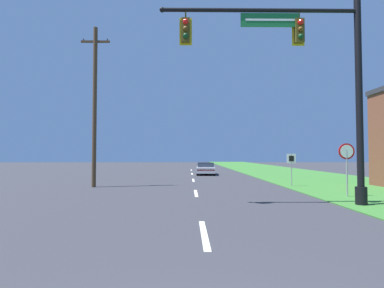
{
  "coord_description": "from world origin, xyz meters",
  "views": [
    {
      "loc": [
        -0.4,
        -1.59,
        1.99
      ],
      "look_at": [
        0.0,
        30.56,
        3.18
      ],
      "focal_mm": 28.0,
      "sensor_mm": 36.0,
      "label": 1
    }
  ],
  "objects_px": {
    "signal_mast": "(313,74)",
    "car_ahead": "(206,169)",
    "utility_pole_near": "(95,104)",
    "stop_sign": "(347,158)",
    "route_sign_post": "(291,162)"
  },
  "relations": [
    {
      "from": "signal_mast",
      "to": "car_ahead",
      "type": "bearing_deg",
      "value": 99.63
    },
    {
      "from": "utility_pole_near",
      "to": "signal_mast",
      "type": "bearing_deg",
      "value": -32.73
    },
    {
      "from": "stop_sign",
      "to": "route_sign_post",
      "type": "bearing_deg",
      "value": 101.93
    },
    {
      "from": "stop_sign",
      "to": "route_sign_post",
      "type": "height_order",
      "value": "stop_sign"
    },
    {
      "from": "stop_sign",
      "to": "route_sign_post",
      "type": "relative_size",
      "value": 1.23
    },
    {
      "from": "signal_mast",
      "to": "utility_pole_near",
      "type": "bearing_deg",
      "value": 147.27
    },
    {
      "from": "signal_mast",
      "to": "car_ahead",
      "type": "distance_m",
      "value": 19.57
    },
    {
      "from": "car_ahead",
      "to": "utility_pole_near",
      "type": "height_order",
      "value": "utility_pole_near"
    },
    {
      "from": "stop_sign",
      "to": "route_sign_post",
      "type": "xyz_separation_m",
      "value": [
        -1.0,
        4.72,
        -0.34
      ]
    },
    {
      "from": "signal_mast",
      "to": "car_ahead",
      "type": "xyz_separation_m",
      "value": [
        -3.18,
        18.74,
        -4.62
      ]
    },
    {
      "from": "stop_sign",
      "to": "car_ahead",
      "type": "bearing_deg",
      "value": 109.19
    },
    {
      "from": "utility_pole_near",
      "to": "route_sign_post",
      "type": "bearing_deg",
      "value": 0.44
    },
    {
      "from": "car_ahead",
      "to": "stop_sign",
      "type": "xyz_separation_m",
      "value": [
        5.71,
        -16.41,
        1.26
      ]
    },
    {
      "from": "car_ahead",
      "to": "route_sign_post",
      "type": "xyz_separation_m",
      "value": [
        4.71,
        -11.69,
        0.92
      ]
    },
    {
      "from": "car_ahead",
      "to": "stop_sign",
      "type": "relative_size",
      "value": 1.74
    }
  ]
}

